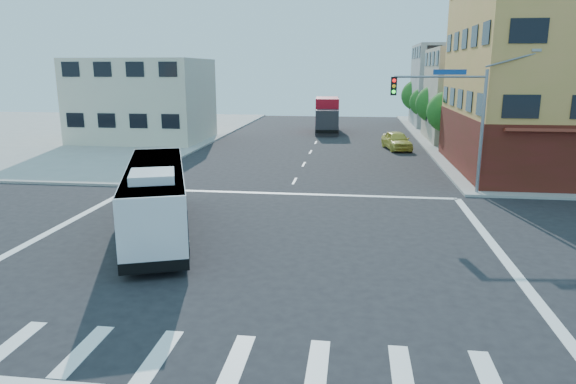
# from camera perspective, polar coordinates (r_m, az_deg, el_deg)

# --- Properties ---
(ground) EXTENTS (120.00, 120.00, 0.00)m
(ground) POSITION_cam_1_polar(r_m,az_deg,el_deg) (20.60, -3.48, -6.40)
(ground) COLOR black
(ground) RESTS_ON ground
(sidewalk_nw) EXTENTS (50.00, 50.00, 0.15)m
(sidewalk_nw) POSITION_cam_1_polar(r_m,az_deg,el_deg) (66.82, -28.26, 5.93)
(sidewalk_nw) COLOR gray
(sidewalk_nw) RESTS_ON ground
(building_east_near) EXTENTS (12.06, 10.06, 9.00)m
(building_east_near) POSITION_cam_1_polar(r_m,az_deg,el_deg) (54.69, 21.73, 9.93)
(building_east_near) COLOR #B8A88C
(building_east_near) RESTS_ON ground
(building_east_far) EXTENTS (12.06, 10.06, 10.00)m
(building_east_far) POSITION_cam_1_polar(r_m,az_deg,el_deg) (68.33, 18.92, 11.10)
(building_east_far) COLOR #A7A8A2
(building_east_far) RESTS_ON ground
(building_west) EXTENTS (12.06, 10.06, 8.00)m
(building_west) POSITION_cam_1_polar(r_m,az_deg,el_deg) (53.29, -15.78, 9.76)
(building_west) COLOR beige
(building_west) RESTS_ON ground
(signal_mast_ne) EXTENTS (7.91, 1.13, 8.07)m
(signal_mast_ne) POSITION_cam_1_polar(r_m,az_deg,el_deg) (30.19, 17.81, 9.01)
(signal_mast_ne) COLOR gray
(signal_mast_ne) RESTS_ON ground
(street_tree_a) EXTENTS (3.60, 3.60, 5.53)m
(street_tree_a) POSITION_cam_1_polar(r_m,az_deg,el_deg) (47.78, 17.42, 8.78)
(street_tree_a) COLOR #332312
(street_tree_a) RESTS_ON ground
(street_tree_b) EXTENTS (3.80, 3.80, 5.79)m
(street_tree_b) POSITION_cam_1_polar(r_m,az_deg,el_deg) (55.65, 16.04, 9.62)
(street_tree_b) COLOR #332312
(street_tree_b) RESTS_ON ground
(street_tree_c) EXTENTS (3.40, 3.40, 5.29)m
(street_tree_c) POSITION_cam_1_polar(r_m,az_deg,el_deg) (63.57, 14.98, 9.84)
(street_tree_c) COLOR #332312
(street_tree_c) RESTS_ON ground
(street_tree_d) EXTENTS (4.00, 4.00, 6.03)m
(street_tree_d) POSITION_cam_1_polar(r_m,az_deg,el_deg) (71.48, 14.18, 10.58)
(street_tree_d) COLOR #332312
(street_tree_d) RESTS_ON ground
(transit_bus) EXTENTS (5.96, 11.12, 3.25)m
(transit_bus) POSITION_cam_1_polar(r_m,az_deg,el_deg) (22.92, -14.42, -0.60)
(transit_bus) COLOR black
(transit_bus) RESTS_ON ground
(box_truck) EXTENTS (2.96, 8.64, 3.83)m
(box_truck) POSITION_cam_1_polar(r_m,az_deg,el_deg) (58.92, 4.36, 8.43)
(box_truck) COLOR #29282E
(box_truck) RESTS_ON ground
(parked_car) EXTENTS (2.83, 5.05, 1.62)m
(parked_car) POSITION_cam_1_polar(r_m,az_deg,el_deg) (47.02, 11.99, 5.62)
(parked_car) COLOR #D9C949
(parked_car) RESTS_ON ground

